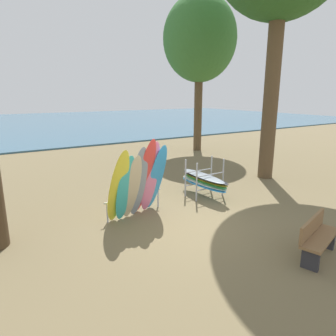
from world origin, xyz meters
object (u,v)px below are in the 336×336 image
at_px(board_storage_rack, 204,180).
at_px(park_bench, 317,237).
at_px(tree_mid_behind, 200,40).
at_px(leaning_board_pile, 139,183).

distance_m(board_storage_rack, park_bench, 4.32).
xyz_separation_m(tree_mid_behind, leaning_board_pile, (-7.63, -7.31, -5.24)).
distance_m(tree_mid_behind, park_bench, 13.68).
height_order(tree_mid_behind, park_bench, tree_mid_behind).
height_order(leaning_board_pile, board_storage_rack, leaning_board_pile).
distance_m(leaning_board_pile, park_bench, 4.42).
bearing_deg(park_bench, board_storage_rack, 83.71).
bearing_deg(leaning_board_pile, tree_mid_behind, 43.75).
height_order(tree_mid_behind, leaning_board_pile, tree_mid_behind).
xyz_separation_m(board_storage_rack, park_bench, (-0.47, -4.29, -0.10)).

